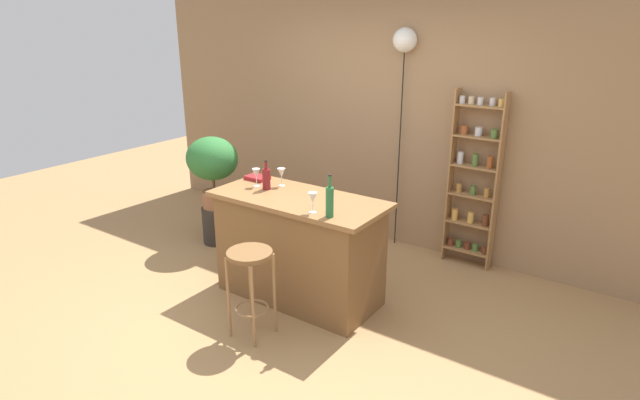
# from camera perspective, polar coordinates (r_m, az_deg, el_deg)

# --- Properties ---
(ground) EXTENTS (12.00, 12.00, 0.00)m
(ground) POSITION_cam_1_polar(r_m,az_deg,el_deg) (4.60, -4.52, -11.92)
(ground) COLOR #A37A4C
(back_wall) EXTENTS (6.40, 0.10, 2.80)m
(back_wall) POSITION_cam_1_polar(r_m,az_deg,el_deg) (5.66, 7.79, 9.19)
(back_wall) COLOR #997551
(back_wall) RESTS_ON ground
(kitchen_counter) EXTENTS (1.52, 0.69, 0.95)m
(kitchen_counter) POSITION_cam_1_polar(r_m,az_deg,el_deg) (4.58, -2.31, -5.24)
(kitchen_counter) COLOR brown
(kitchen_counter) RESTS_ON ground
(bar_stool) EXTENTS (0.35, 0.35, 0.72)m
(bar_stool) POSITION_cam_1_polar(r_m,az_deg,el_deg) (4.05, -7.60, -7.93)
(bar_stool) COLOR #997047
(bar_stool) RESTS_ON ground
(spice_shelf) EXTENTS (0.48, 0.14, 1.75)m
(spice_shelf) POSITION_cam_1_polar(r_m,az_deg,el_deg) (5.28, 16.42, 2.05)
(spice_shelf) COLOR #9E7042
(spice_shelf) RESTS_ON ground
(plant_stool) EXTENTS (0.31, 0.31, 0.41)m
(plant_stool) POSITION_cam_1_polar(r_m,az_deg,el_deg) (5.90, -11.21, -2.67)
(plant_stool) COLOR #2D2823
(plant_stool) RESTS_ON ground
(potted_plant) EXTENTS (0.58, 0.52, 0.78)m
(potted_plant) POSITION_cam_1_polar(r_m,az_deg,el_deg) (5.68, -11.68, 4.06)
(potted_plant) COLOR #935B3D
(potted_plant) RESTS_ON plant_stool
(bottle_sauce_amber) EXTENTS (0.07, 0.07, 0.27)m
(bottle_sauce_amber) POSITION_cam_1_polar(r_m,az_deg,el_deg) (4.60, -5.88, 2.36)
(bottle_sauce_amber) COLOR maroon
(bottle_sauce_amber) RESTS_ON kitchen_counter
(bottle_vinegar) EXTENTS (0.06, 0.06, 0.34)m
(bottle_vinegar) POSITION_cam_1_polar(r_m,az_deg,el_deg) (3.93, 1.06, -0.11)
(bottle_vinegar) COLOR #236638
(bottle_vinegar) RESTS_ON kitchen_counter
(wine_glass_left) EXTENTS (0.07, 0.07, 0.16)m
(wine_glass_left) POSITION_cam_1_polar(r_m,az_deg,el_deg) (4.02, -0.80, 0.18)
(wine_glass_left) COLOR silver
(wine_glass_left) RESTS_ON kitchen_counter
(wine_glass_center) EXTENTS (0.07, 0.07, 0.16)m
(wine_glass_center) POSITION_cam_1_polar(r_m,az_deg,el_deg) (4.68, -4.23, 2.92)
(wine_glass_center) COLOR silver
(wine_glass_center) RESTS_ON kitchen_counter
(wine_glass_right) EXTENTS (0.07, 0.07, 0.16)m
(wine_glass_right) POSITION_cam_1_polar(r_m,az_deg,el_deg) (4.69, -6.98, 2.87)
(wine_glass_right) COLOR silver
(wine_glass_right) RESTS_ON kitchen_counter
(cookbook) EXTENTS (0.21, 0.15, 0.03)m
(cookbook) POSITION_cam_1_polar(r_m,az_deg,el_deg) (4.91, -6.85, 2.43)
(cookbook) COLOR maroon
(cookbook) RESTS_ON kitchen_counter
(pendant_globe_light) EXTENTS (0.24, 0.24, 2.29)m
(pendant_globe_light) POSITION_cam_1_polar(r_m,az_deg,el_deg) (5.40, 9.25, 16.61)
(pendant_globe_light) COLOR black
(pendant_globe_light) RESTS_ON ground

